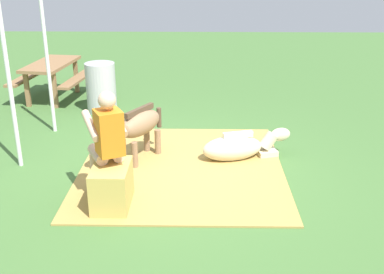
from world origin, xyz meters
name	(u,v)px	position (x,y,z in m)	size (l,w,h in m)	color
ground_plane	(171,173)	(0.00, 0.00, 0.00)	(24.00, 24.00, 0.00)	#426B33
hay_patch	(182,168)	(0.14, -0.14, 0.01)	(3.04, 2.79, 0.02)	#AD8C47
hay_bale	(112,186)	(-0.92, 0.64, 0.26)	(0.65, 0.42, 0.52)	tan
person_seated	(107,140)	(-0.76, 0.69, 0.78)	(0.72, 0.59, 1.40)	#D8AD8C
pony_standing	(136,126)	(0.35, 0.50, 0.56)	(1.21, 0.84, 0.92)	#8C6B4C
pony_lying	(239,147)	(0.49, -0.95, 0.19)	(0.62, 1.36, 0.42)	beige
water_barrel	(101,88)	(2.65, 1.45, 0.46)	(0.55, 0.55, 0.92)	#B2B2B7
tent_pole_right	(47,57)	(1.59, 2.05, 1.25)	(0.06, 0.06, 2.51)	silver
tent_pole_mid	(9,79)	(0.21, 2.14, 1.25)	(0.06, 0.06, 2.51)	silver
picnic_bench	(52,71)	(3.44, 2.59, 0.58)	(1.66, 1.48, 0.75)	olive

